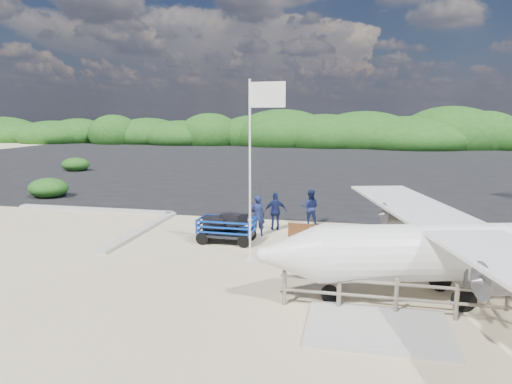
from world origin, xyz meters
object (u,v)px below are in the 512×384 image
at_px(flagpole, 250,259).
at_px(signboard, 310,262).
at_px(aircraft_large, 502,172).
at_px(baggage_cart, 227,243).
at_px(crew_c, 276,211).
at_px(aircraft_small, 238,157).
at_px(crew_b, 310,207).
at_px(crew_a, 258,216).

height_order(flagpole, signboard, flagpole).
relative_size(flagpole, aircraft_large, 0.45).
height_order(baggage_cart, crew_c, crew_c).
height_order(baggage_cart, aircraft_small, aircraft_small).
relative_size(flagpole, signboard, 3.74).
bearing_deg(aircraft_small, crew_b, 77.58).
bearing_deg(aircraft_large, signboard, 48.11).
bearing_deg(crew_c, flagpole, 70.52).
relative_size(baggage_cart, crew_c, 1.42).
xyz_separation_m(baggage_cart, signboard, (3.60, -1.74, 0.00)).
relative_size(crew_a, aircraft_small, 0.22).
height_order(crew_b, crew_c, crew_c).
bearing_deg(baggage_cart, crew_b, 51.64).
bearing_deg(crew_a, baggage_cart, 36.32).
bearing_deg(crew_c, crew_b, -156.98).
bearing_deg(signboard, crew_b, 102.14).
bearing_deg(crew_a, flagpole, 81.21).
bearing_deg(baggage_cart, aircraft_large, 57.35).
relative_size(flagpole, aircraft_small, 0.80).
bearing_deg(aircraft_large, crew_a, 41.22).
distance_m(baggage_cart, signboard, 4.00).
bearing_deg(aircraft_small, crew_c, 74.63).
height_order(crew_c, aircraft_small, crew_c).
relative_size(crew_a, aircraft_large, 0.13).
height_order(aircraft_large, aircraft_small, aircraft_large).
distance_m(flagpole, crew_c, 4.45).
height_order(flagpole, crew_c, flagpole).
height_order(flagpole, aircraft_large, flagpole).
xyz_separation_m(baggage_cart, aircraft_small, (-8.53, 35.53, 0.00)).
xyz_separation_m(crew_a, crew_b, (2.05, 2.37, -0.04)).
xyz_separation_m(flagpole, crew_a, (-0.40, 3.20, 0.90)).
xyz_separation_m(baggage_cart, crew_c, (1.63, 2.49, 0.87)).
xyz_separation_m(baggage_cart, crew_b, (3.08, 3.70, 0.86)).
distance_m(aircraft_large, aircraft_small, 28.08).
height_order(baggage_cart, aircraft_large, aircraft_large).
relative_size(crew_c, aircraft_small, 0.22).
height_order(flagpole, crew_b, flagpole).
bearing_deg(signboard, crew_a, 136.64).
distance_m(signboard, aircraft_small, 39.20).
xyz_separation_m(crew_c, aircraft_large, (16.53, 24.33, -0.87)).
height_order(crew_b, aircraft_large, aircraft_large).
distance_m(baggage_cart, flagpole, 2.35).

